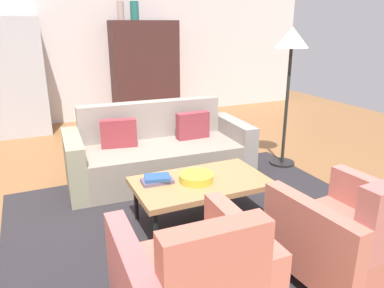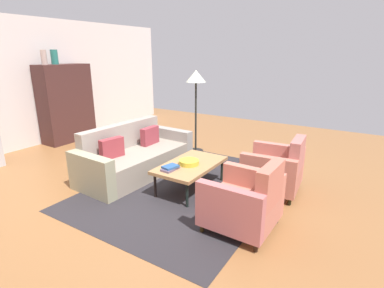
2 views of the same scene
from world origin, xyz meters
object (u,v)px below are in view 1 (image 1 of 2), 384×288
object	(u,v)px
couch	(158,153)
fruit_bowl	(196,178)
armchair_left	(193,286)
floor_lamp	(291,51)
coffee_table	(201,184)
book_stack	(157,180)
vase_round	(134,11)
refrigerator	(18,77)
armchair_right	(351,238)
vase_tall	(120,11)
cabinet	(145,71)

from	to	relation	value
couch	fruit_bowl	world-z (taller)	couch
armchair_left	floor_lamp	bearing A→B (deg)	44.21
coffee_table	floor_lamp	size ratio (longest dim) A/B	0.70
coffee_table	book_stack	world-z (taller)	book_stack
fruit_bowl	vase_round	bearing A→B (deg)	81.04
vase_round	armchair_left	bearing A→B (deg)	-102.99
armchair_left	fruit_bowl	xyz separation A→B (m)	(0.56, 1.17, 0.11)
book_stack	vase_round	world-z (taller)	vase_round
couch	refrigerator	xyz separation A→B (m)	(-1.43, 2.66, 0.64)
armchair_right	fruit_bowl	xyz separation A→B (m)	(-0.65, 1.17, 0.11)
couch	armchair_left	world-z (taller)	armchair_left
couch	armchair_right	world-z (taller)	armchair_right
couch	floor_lamp	xyz separation A→B (m)	(1.61, -0.30, 1.16)
vase_tall	couch	bearing A→B (deg)	-96.69
couch	book_stack	bearing A→B (deg)	73.27
coffee_table	floor_lamp	xyz separation A→B (m)	(1.61, 0.89, 1.06)
armchair_left	fruit_bowl	size ratio (longest dim) A/B	2.88
armchair_right	floor_lamp	xyz separation A→B (m)	(1.00, 2.06, 1.10)
vase_round	book_stack	bearing A→B (deg)	-103.94
fruit_bowl	vase_tall	size ratio (longest dim) A/B	0.99
couch	armchair_right	size ratio (longest dim) A/B	2.43
fruit_bowl	book_stack	xyz separation A→B (m)	(-0.33, 0.11, -0.00)
couch	cabinet	xyz separation A→B (m)	(0.72, 2.76, 0.61)
cabinet	vase_tall	distance (m)	1.13
armchair_left	vase_round	distance (m)	5.49
vase_tall	vase_round	world-z (taller)	vase_round
floor_lamp	armchair_left	bearing A→B (deg)	-137.08
coffee_table	refrigerator	distance (m)	4.14
fruit_bowl	floor_lamp	bearing A→B (deg)	28.27
cabinet	armchair_left	bearing A→B (deg)	-104.56
book_stack	refrigerator	world-z (taller)	refrigerator
fruit_bowl	vase_round	distance (m)	4.27
couch	floor_lamp	bearing A→B (deg)	172.15
couch	floor_lamp	distance (m)	2.00
coffee_table	cabinet	bearing A→B (deg)	79.56
cabinet	refrigerator	distance (m)	2.16
armchair_left	vase_round	world-z (taller)	vase_round
cabinet	book_stack	bearing A→B (deg)	-106.01
armchair_right	refrigerator	distance (m)	5.44
armchair_left	couch	bearing A→B (deg)	76.86
refrigerator	couch	bearing A→B (deg)	-61.69
fruit_bowl	cabinet	bearing A→B (deg)	78.94
book_stack	cabinet	size ratio (longest dim) A/B	0.16
armchair_left	floor_lamp	world-z (taller)	floor_lamp
vase_tall	vase_round	bearing A→B (deg)	0.00
vase_tall	floor_lamp	world-z (taller)	vase_tall
coffee_table	cabinet	world-z (taller)	cabinet
armchair_left	fruit_bowl	world-z (taller)	armchair_left
book_stack	vase_tall	size ratio (longest dim) A/B	0.92
couch	book_stack	distance (m)	1.15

